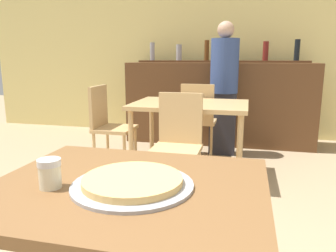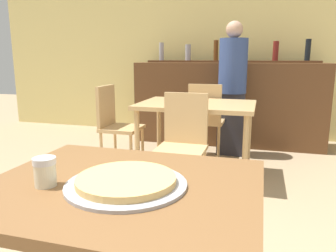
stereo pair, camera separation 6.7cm
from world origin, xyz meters
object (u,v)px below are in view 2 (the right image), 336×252
chair_far_side_front (183,139)px  cheese_shaker (45,172)px  chair_far_side_back (206,116)px  pizza_tray (126,182)px  chair_far_side_left (115,121)px  person_standing (232,85)px

chair_far_side_front → cheese_shaker: chair_far_side_front is taller
chair_far_side_back → pizza_tray: chair_far_side_back is taller
chair_far_side_front → chair_far_side_left: (-0.90, 0.57, 0.00)m
chair_far_side_back → person_standing: (0.26, 0.30, 0.35)m
chair_far_side_front → cheese_shaker: (-0.09, -1.69, 0.29)m
chair_far_side_back → pizza_tray: (0.18, -2.77, 0.25)m
pizza_tray → person_standing: person_standing is taller
pizza_tray → cheese_shaker: cheese_shaker is taller
chair_far_side_front → chair_far_side_back: bearing=90.0°
pizza_tray → person_standing: bearing=88.5°
chair_far_side_left → person_standing: person_standing is taller
chair_far_side_front → person_standing: 1.52m
chair_far_side_front → person_standing: (0.26, 1.45, 0.35)m
person_standing → chair_far_side_back: bearing=-131.1°
pizza_tray → cheese_shaker: 0.29m
cheese_shaker → person_standing: person_standing is taller
person_standing → chair_far_side_front: bearing=-100.3°
chair_far_side_left → person_standing: 1.50m
cheese_shaker → person_standing: size_ratio=0.06×
chair_far_side_left → cheese_shaker: (0.81, -2.27, 0.29)m
chair_far_side_back → chair_far_side_left: 1.07m
chair_far_side_front → chair_far_side_back: same height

